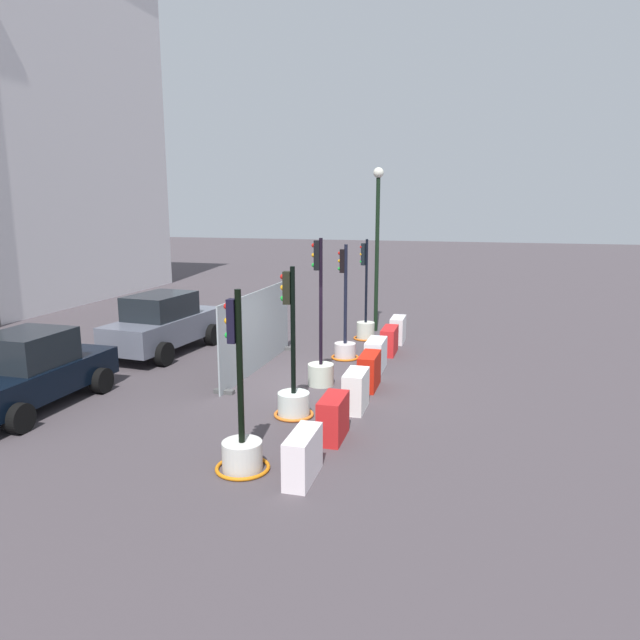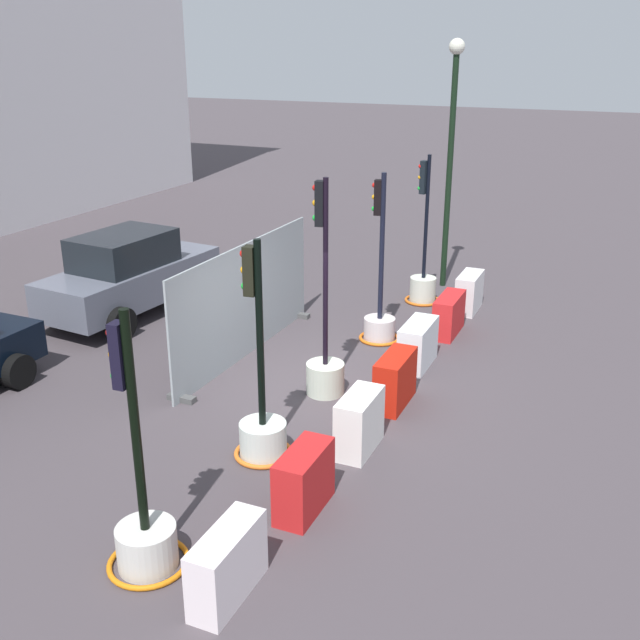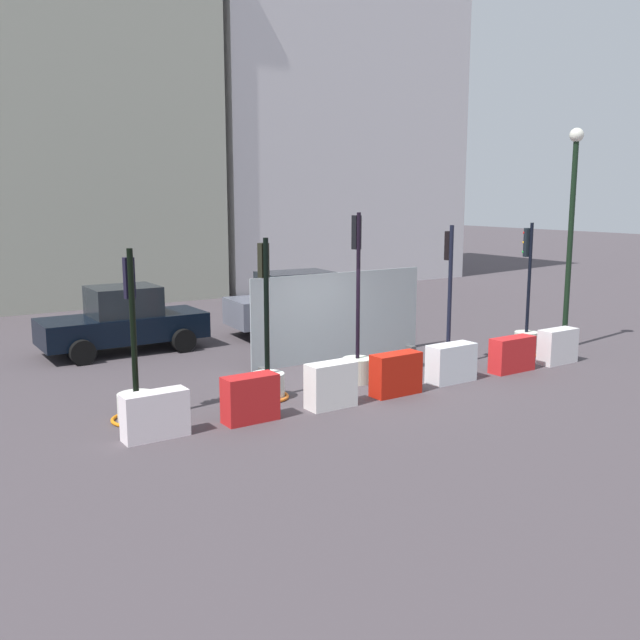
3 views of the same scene
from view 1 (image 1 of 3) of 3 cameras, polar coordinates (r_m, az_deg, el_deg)
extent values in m
plane|color=#463E43|center=(14.82, -0.36, -6.23)|extent=(120.00, 120.00, 0.00)
cylinder|color=silver|center=(10.21, -7.70, -13.16)|extent=(0.69, 0.69, 0.51)
cylinder|color=black|center=(9.67, -7.94, -4.68)|extent=(0.11, 0.11, 2.63)
cube|color=black|center=(9.55, -8.71, -0.11)|extent=(0.19, 0.14, 0.73)
sphere|color=red|center=(9.54, -9.19, 1.36)|extent=(0.11, 0.11, 0.11)
sphere|color=orange|center=(9.58, -9.15, -0.08)|extent=(0.11, 0.11, 0.11)
sphere|color=green|center=(9.64, -9.10, -1.50)|extent=(0.11, 0.11, 0.11)
torus|color=orange|center=(10.31, -7.66, -14.27)|extent=(0.95, 0.95, 0.06)
cylinder|color=silver|center=(12.52, -2.62, -8.34)|extent=(0.69, 0.69, 0.52)
cylinder|color=black|center=(12.08, -2.69, -1.09)|extent=(0.10, 0.10, 2.71)
cube|color=black|center=(11.97, -3.29, 3.20)|extent=(0.20, 0.17, 0.68)
sphere|color=red|center=(11.98, -3.71, 4.29)|extent=(0.11, 0.11, 0.11)
sphere|color=orange|center=(12.01, -3.69, 3.22)|extent=(0.11, 0.11, 0.11)
sphere|color=green|center=(12.04, -3.68, 2.15)|extent=(0.11, 0.11, 0.11)
torus|color=orange|center=(12.60, -2.61, -9.29)|extent=(0.86, 0.86, 0.07)
cylinder|color=beige|center=(14.57, 0.08, -5.42)|extent=(0.65, 0.65, 0.54)
cylinder|color=black|center=(14.15, 0.08, 1.75)|extent=(0.09, 0.09, 3.15)
cube|color=black|center=(14.06, -0.33, 6.41)|extent=(0.19, 0.17, 0.72)
sphere|color=red|center=(14.08, -0.64, 7.40)|extent=(0.11, 0.11, 0.11)
sphere|color=orange|center=(14.10, -0.64, 6.43)|extent=(0.11, 0.11, 0.11)
sphere|color=green|center=(14.12, -0.63, 5.46)|extent=(0.11, 0.11, 0.11)
cylinder|color=beige|center=(17.08, 2.49, -3.06)|extent=(0.63, 0.63, 0.46)
cylinder|color=black|center=(16.74, 2.54, 2.53)|extent=(0.10, 0.10, 2.90)
cube|color=black|center=(16.67, 2.20, 5.85)|extent=(0.18, 0.17, 0.67)
sphere|color=red|center=(16.69, 1.94, 6.63)|extent=(0.10, 0.10, 0.10)
sphere|color=orange|center=(16.70, 1.94, 5.86)|extent=(0.10, 0.10, 0.10)
sphere|color=green|center=(16.73, 1.93, 5.09)|extent=(0.10, 0.10, 0.10)
torus|color=orange|center=(17.13, 2.49, -3.70)|extent=(0.82, 0.82, 0.06)
cylinder|color=silver|center=(19.55, 4.53, -1.06)|extent=(0.60, 0.60, 0.58)
cylinder|color=black|center=(19.26, 4.61, 3.84)|extent=(0.08, 0.08, 2.79)
cube|color=black|center=(19.16, 4.33, 6.50)|extent=(0.17, 0.16, 0.72)
sphere|color=red|center=(19.14, 4.10, 7.22)|extent=(0.09, 0.09, 0.09)
sphere|color=orange|center=(19.16, 4.09, 6.50)|extent=(0.09, 0.09, 0.09)
sphere|color=green|center=(19.18, 4.08, 5.78)|extent=(0.09, 0.09, 0.09)
torus|color=orange|center=(19.61, 4.52, -1.79)|extent=(0.82, 0.82, 0.06)
cube|color=white|center=(9.75, -1.71, -13.31)|extent=(1.11, 0.41, 0.81)
cube|color=red|center=(11.29, 1.31, -9.66)|extent=(1.01, 0.45, 0.85)
cube|color=white|center=(12.83, 3.56, -7.00)|extent=(0.98, 0.46, 0.88)
cube|color=red|center=(14.35, 4.88, -5.06)|extent=(1.09, 0.44, 0.87)
cube|color=silver|center=(15.95, 5.54, -3.44)|extent=(1.14, 0.49, 0.84)
cube|color=red|center=(17.69, 6.87, -2.04)|extent=(1.16, 0.43, 0.81)
cube|color=silver|center=(19.19, 7.71, -0.95)|extent=(1.04, 0.44, 0.85)
cube|color=black|center=(14.46, -26.81, -5.31)|extent=(4.20, 1.68, 0.66)
cube|color=black|center=(14.32, -26.95, -2.54)|extent=(1.70, 1.47, 0.76)
cylinder|color=black|center=(16.05, -25.97, -4.89)|extent=(0.61, 0.28, 0.61)
cylinder|color=black|center=(14.95, -20.81, -5.61)|extent=(0.61, 0.28, 0.61)
cylinder|color=black|center=(13.07, -27.59, -8.60)|extent=(0.61, 0.28, 0.61)
cube|color=slate|center=(18.31, -15.11, -0.85)|extent=(4.39, 1.96, 0.78)
cube|color=black|center=(18.04, -15.51, 1.37)|extent=(2.17, 1.59, 0.71)
cylinder|color=black|center=(16.85, -15.20, -3.26)|extent=(0.71, 0.33, 0.69)
cylinder|color=black|center=(17.90, -19.77, -2.69)|extent=(0.71, 0.33, 0.69)
cylinder|color=black|center=(19.01, -10.60, -1.42)|extent=(0.71, 0.33, 0.69)
cylinder|color=black|center=(19.94, -14.91, -1.01)|extent=(0.71, 0.33, 0.69)
cube|color=silver|center=(32.21, -28.12, 16.28)|extent=(12.59, 8.78, 15.95)
cylinder|color=black|center=(20.53, 5.65, 6.33)|extent=(0.14, 0.14, 5.41)
sphere|color=silver|center=(20.48, 5.81, 14.30)|extent=(0.36, 0.36, 0.36)
cube|color=#98A3A7|center=(15.87, -6.20, -1.04)|extent=(4.94, 0.04, 2.18)
cube|color=#4C4C4C|center=(14.18, -9.47, -7.00)|extent=(0.16, 0.50, 0.10)
cube|color=#4C4C4C|center=(18.14, -3.51, -2.80)|extent=(0.16, 0.50, 0.10)
camera|label=2|loc=(3.30, 36.51, 30.18)|focal=41.68mm
camera|label=3|loc=(9.59, 77.03, 0.02)|focal=39.75mm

